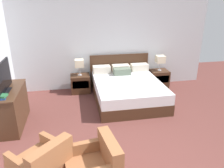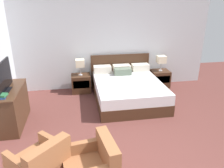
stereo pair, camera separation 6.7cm
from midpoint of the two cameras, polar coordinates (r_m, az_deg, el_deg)
wall_back at (r=6.41m, az=-2.71°, el=11.09°), size 6.27×0.06×2.78m
bed at (r=5.81m, az=3.58°, el=-1.31°), size 1.75×2.09×1.01m
nightstand_left at (r=6.35m, az=-8.56°, el=0.12°), size 0.53×0.46×0.51m
nightstand_right at (r=6.84m, az=11.85°, el=1.45°), size 0.53×0.46×0.51m
table_lamp_left at (r=6.16m, az=-8.86°, el=5.31°), size 0.24×0.24×0.46m
table_lamp_right at (r=6.66m, az=12.23°, el=6.30°), size 0.24×0.24×0.46m
dresser at (r=5.06m, az=-25.46°, el=-5.53°), size 0.52×1.23×0.82m
tv at (r=4.76m, az=-26.91°, el=1.47°), size 0.18×0.94×0.58m
book_red_cover at (r=4.52m, az=-27.61°, el=-3.22°), size 0.22×0.21×0.04m
book_blue_cover at (r=4.50m, az=-27.40°, el=-2.75°), size 0.23×0.19×0.04m
armchair_by_window at (r=3.50m, az=-18.31°, el=-19.96°), size 0.97×0.97×0.76m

